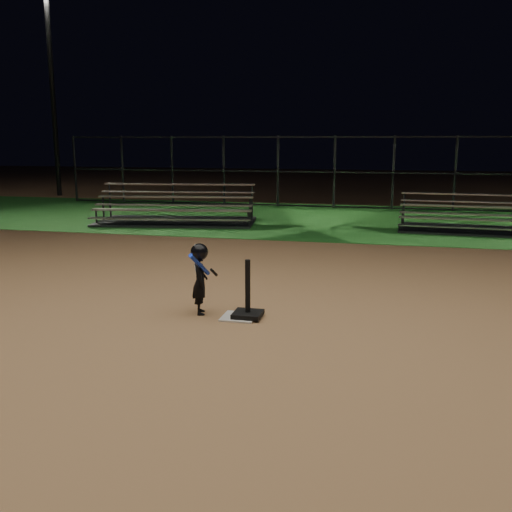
{
  "coord_description": "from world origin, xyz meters",
  "views": [
    {
      "loc": [
        1.89,
        -7.09,
        2.34
      ],
      "look_at": [
        0.0,
        1.0,
        0.65
      ],
      "focal_mm": 39.99,
      "sensor_mm": 36.0,
      "label": 1
    }
  ],
  "objects": [
    {
      "name": "ground",
      "position": [
        0.0,
        0.0,
        0.0
      ],
      "size": [
        80.0,
        80.0,
        0.0
      ],
      "primitive_type": "plane",
      "color": "#A5764A",
      "rests_on": "ground"
    },
    {
      "name": "grass_strip",
      "position": [
        0.0,
        10.0,
        0.01
      ],
      "size": [
        60.0,
        8.0,
        0.01
      ],
      "primitive_type": "cube",
      "color": "#1E5F1F",
      "rests_on": "ground"
    },
    {
      "name": "home_plate",
      "position": [
        0.0,
        0.0,
        0.01
      ],
      "size": [
        0.45,
        0.45,
        0.02
      ],
      "primitive_type": "cube",
      "color": "beige",
      "rests_on": "ground"
    },
    {
      "name": "batting_tee",
      "position": [
        0.12,
        0.02,
        0.17
      ],
      "size": [
        0.38,
        0.38,
        0.78
      ],
      "color": "black",
      "rests_on": "home_plate"
    },
    {
      "name": "child_batter",
      "position": [
        -0.57,
        0.07,
        0.52
      ],
      "size": [
        0.4,
        0.6,
        0.98
      ],
      "rotation": [
        0.0,
        0.0,
        1.94
      ],
      "color": "black",
      "rests_on": "ground"
    },
    {
      "name": "bleacher_left",
      "position": [
        -4.05,
        8.22,
        0.23
      ],
      "size": [
        4.74,
        2.83,
        1.09
      ],
      "rotation": [
        0.0,
        0.0,
        0.15
      ],
      "color": "#B0B1B5",
      "rests_on": "ground"
    },
    {
      "name": "bleacher_right",
      "position": [
        4.11,
        8.51,
        0.19
      ],
      "size": [
        3.94,
        2.1,
        0.94
      ],
      "rotation": [
        0.0,
        0.0,
        -0.06
      ],
      "color": "#BBBBC0",
      "rests_on": "ground"
    },
    {
      "name": "backstop_fence",
      "position": [
        0.0,
        13.0,
        1.25
      ],
      "size": [
        20.08,
        0.08,
        2.5
      ],
      "color": "#38383D",
      "rests_on": "ground"
    },
    {
      "name": "light_pole_left",
      "position": [
        -12.0,
        14.94,
        4.95
      ],
      "size": [
        0.9,
        0.53,
        8.3
      ],
      "color": "#2D2D30",
      "rests_on": "ground"
    }
  ]
}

